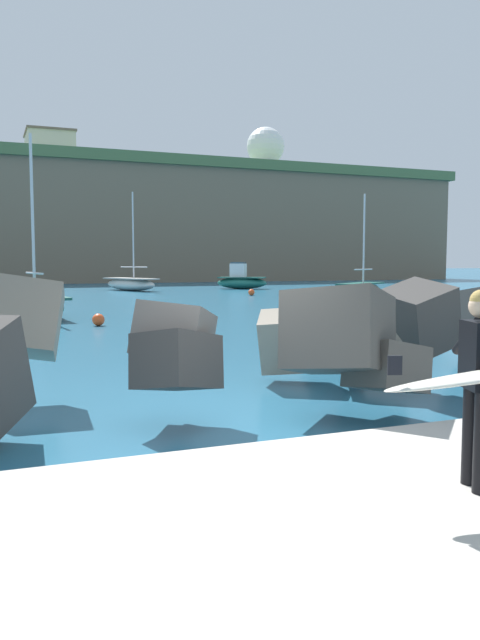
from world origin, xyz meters
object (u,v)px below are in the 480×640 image
station_building_west (50,156)px  radar_dome (265,155)px  mooring_buoy_middle (98,320)px  mooring_buoy_outer (251,292)px  boat_near_left (37,305)px  boat_mid_left (131,284)px  mooring_buoy_inner (0,299)px  boat_mid_right (361,289)px  boat_near_right (241,280)px

station_building_west → radar_dome: bearing=-5.3°
mooring_buoy_middle → mooring_buoy_outer: bearing=52.7°
mooring_buoy_middle → mooring_buoy_outer: (13.27, 17.40, 0.00)m
mooring_buoy_outer → radar_dome: bearing=65.0°
boat_near_left → radar_dome: (40.54, 67.81, 18.89)m
boat_mid_left → mooring_buoy_middle: size_ratio=17.79×
mooring_buoy_inner → mooring_buoy_middle: (2.98, -14.72, 0.00)m
mooring_buoy_inner → mooring_buoy_middle: size_ratio=1.00×
boat_mid_right → radar_dome: 64.74m
boat_mid_left → boat_mid_right: 19.12m
boat_near_right → station_building_west: bearing=103.2°
boat_near_left → boat_mid_right: boat_near_left is taller
boat_mid_right → radar_dome: radar_dome is taller
mooring_buoy_outer → radar_dome: (25.51, 54.74, 19.20)m
mooring_buoy_middle → radar_dome: radar_dome is taller
mooring_buoy_inner → station_building_west: bearing=81.8°
boat_near_right → mooring_buoy_outer: 11.16m
boat_mid_right → mooring_buoy_inner: (-22.41, 1.40, -0.30)m
boat_near_left → mooring_buoy_inner: (-1.22, 10.39, -0.31)m
mooring_buoy_inner → boat_near_right: bearing=33.9°
boat_near_right → radar_dome: size_ratio=0.49×
boat_near_left → station_building_west: (7.48, 70.86, 17.28)m
boat_mid_left → station_building_west: bearing=91.8°
boat_near_right → mooring_buoy_inner: boat_near_right is taller
radar_dome → station_building_west: size_ratio=1.12×
boat_near_left → mooring_buoy_outer: (15.03, 13.07, -0.31)m
boat_near_left → boat_mid_left: (8.94, 23.67, 0.04)m
boat_mid_left → mooring_buoy_outer: boat_mid_left is taller
boat_near_right → station_building_west: station_building_west is taller
boat_near_right → mooring_buoy_inner: bearing=-146.1°
boat_near_right → boat_mid_left: bearing=179.8°
boat_near_right → mooring_buoy_inner: (-19.76, -13.26, -0.51)m
boat_near_left → boat_near_right: (18.54, 23.64, 0.20)m
boat_mid_left → radar_dome: bearing=54.4°
boat_mid_right → mooring_buoy_outer: boat_mid_right is taller
boat_mid_right → mooring_buoy_outer: size_ratio=15.41×
boat_near_left → boat_mid_right: bearing=23.0°
mooring_buoy_outer → mooring_buoy_middle: bearing=-127.3°
mooring_buoy_middle → boat_near_right: bearing=59.0°
boat_mid_right → mooring_buoy_middle: 23.56m
boat_near_right → mooring_buoy_middle: 32.63m
station_building_west → boat_near_right: bearing=-76.8°
mooring_buoy_middle → boat_mid_right: bearing=34.4°
boat_near_left → mooring_buoy_inner: size_ratio=16.99×
boat_near_right → mooring_buoy_outer: boat_near_right is taller
boat_near_right → boat_mid_right: size_ratio=0.67×
boat_near_left → radar_dome: radar_dome is taller
boat_mid_left → mooring_buoy_middle: 28.91m
mooring_buoy_middle → station_building_west: 77.44m
boat_near_right → station_building_west: (-11.07, 47.22, 17.08)m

